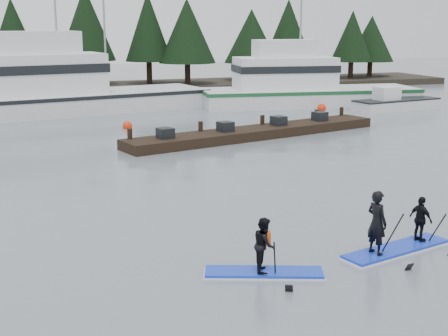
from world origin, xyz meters
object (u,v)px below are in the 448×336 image
object	(u,v)px
fishing_boat_large	(66,101)
floating_dock	(256,132)
fishing_boat_medium	(303,96)
paddleboard_duo	(396,230)
paddleboard_solo	(264,253)

from	to	relation	value
fishing_boat_large	floating_dock	xyz separation A→B (m)	(8.54, -12.95, -0.53)
fishing_boat_large	floating_dock	world-z (taller)	fishing_boat_large
fishing_boat_medium	fishing_boat_large	bearing A→B (deg)	-178.01
fishing_boat_medium	floating_dock	world-z (taller)	fishing_boat_medium
floating_dock	paddleboard_duo	distance (m)	17.34
fishing_boat_large	floating_dock	bearing A→B (deg)	-66.63
fishing_boat_medium	paddleboard_duo	world-z (taller)	fishing_boat_medium
floating_dock	paddleboard_solo	world-z (taller)	paddleboard_solo
paddleboard_solo	paddleboard_duo	world-z (taller)	paddleboard_duo
fishing_boat_medium	paddleboard_solo	bearing A→B (deg)	-110.29
fishing_boat_large	paddleboard_duo	size ratio (longest dim) A/B	5.53
fishing_boat_large	paddleboard_solo	size ratio (longest dim) A/B	6.51
fishing_boat_medium	paddleboard_duo	size ratio (longest dim) A/B	4.80
fishing_boat_medium	paddleboard_duo	distance (m)	30.43
floating_dock	paddleboard_duo	xyz separation A→B (m)	(-3.18, -17.04, 0.37)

